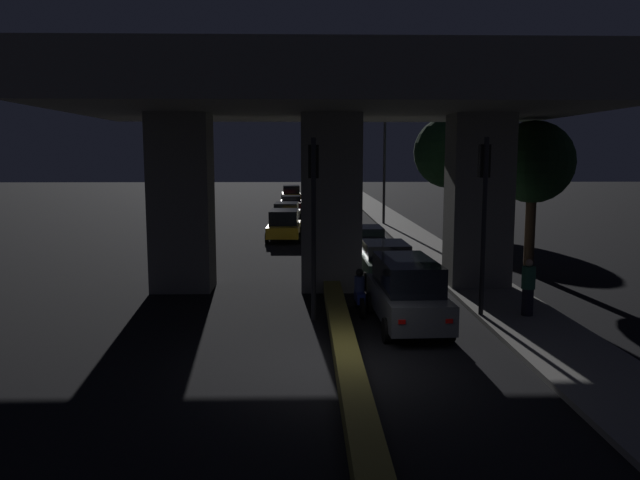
# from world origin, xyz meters

# --- Properties ---
(ground_plane) EXTENTS (200.00, 200.00, 0.00)m
(ground_plane) POSITION_xyz_m (0.00, 0.00, 0.00)
(ground_plane) COLOR black
(median_divider) EXTENTS (0.57, 126.00, 0.45)m
(median_divider) POSITION_xyz_m (0.00, 35.00, 0.22)
(median_divider) COLOR olive
(median_divider) RESTS_ON ground_plane
(sidewalk_right) EXTENTS (2.56, 126.00, 0.14)m
(sidewalk_right) POSITION_xyz_m (5.43, 28.00, 0.07)
(sidewalk_right) COLOR gray
(sidewalk_right) RESTS_ON ground_plane
(elevated_overpass) EXTENTS (18.14, 11.05, 8.81)m
(elevated_overpass) POSITION_xyz_m (0.00, 8.65, 6.44)
(elevated_overpass) COLOR slate
(elevated_overpass) RESTS_ON ground_plane
(traffic_light_left_of_median) EXTENTS (0.30, 0.49, 5.30)m
(traffic_light_left_of_median) POSITION_xyz_m (-0.69, 4.33, 3.60)
(traffic_light_left_of_median) COLOR black
(traffic_light_left_of_median) RESTS_ON ground_plane
(traffic_light_right_of_median) EXTENTS (0.30, 0.49, 5.31)m
(traffic_light_right_of_median) POSITION_xyz_m (4.25, 4.33, 3.61)
(traffic_light_right_of_median) COLOR black
(traffic_light_right_of_median) RESTS_ON ground_plane
(street_lamp) EXTENTS (2.74, 0.32, 8.29)m
(street_lamp) POSITION_xyz_m (4.16, 29.14, 4.93)
(street_lamp) COLOR #2D2D30
(street_lamp) RESTS_ON ground_plane
(car_grey_lead) EXTENTS (1.97, 4.58, 1.90)m
(car_grey_lead) POSITION_xyz_m (1.93, 3.53, 1.00)
(car_grey_lead) COLOR #515459
(car_grey_lead) RESTS_ON ground_plane
(car_dark_green_second) EXTENTS (2.06, 4.82, 1.51)m
(car_dark_green_second) POSITION_xyz_m (2.15, 10.02, 0.78)
(car_dark_green_second) COLOR black
(car_dark_green_second) RESTS_ON ground_plane
(car_silver_third) EXTENTS (1.85, 4.53, 1.47)m
(car_silver_third) POSITION_xyz_m (1.98, 15.74, 0.78)
(car_silver_third) COLOR gray
(car_silver_third) RESTS_ON ground_plane
(car_taxi_yellow_lead_oncoming) EXTENTS (2.01, 4.36, 1.73)m
(car_taxi_yellow_lead_oncoming) POSITION_xyz_m (-2.10, 21.73, 0.88)
(car_taxi_yellow_lead_oncoming) COLOR gold
(car_taxi_yellow_lead_oncoming) RESTS_ON ground_plane
(car_grey_second_oncoming) EXTENTS (2.08, 4.30, 1.51)m
(car_grey_second_oncoming) POSITION_xyz_m (-2.19, 30.20, 0.79)
(car_grey_second_oncoming) COLOR #515459
(car_grey_second_oncoming) RESTS_ON ground_plane
(car_dark_red_third_oncoming) EXTENTS (2.04, 4.56, 1.38)m
(car_dark_red_third_oncoming) POSITION_xyz_m (-2.05, 39.73, 0.71)
(car_dark_red_third_oncoming) COLOR #591414
(car_dark_red_third_oncoming) RESTS_ON ground_plane
(car_taxi_yellow_fourth_oncoming) EXTENTS (2.21, 4.82, 1.75)m
(car_taxi_yellow_fourth_oncoming) POSITION_xyz_m (-2.27, 50.77, 0.90)
(car_taxi_yellow_fourth_oncoming) COLOR gold
(car_taxi_yellow_fourth_oncoming) RESTS_ON ground_plane
(motorcycle_blue_filtering_near) EXTENTS (0.33, 1.88, 1.39)m
(motorcycle_blue_filtering_near) POSITION_xyz_m (0.72, 4.96, 0.60)
(motorcycle_blue_filtering_near) COLOR black
(motorcycle_blue_filtering_near) RESTS_ON ground_plane
(motorcycle_black_filtering_mid) EXTENTS (0.34, 1.93, 1.48)m
(motorcycle_black_filtering_mid) POSITION_xyz_m (0.82, 11.67, 0.63)
(motorcycle_black_filtering_mid) COLOR black
(motorcycle_black_filtering_mid) RESTS_ON ground_plane
(pedestrian_on_sidewalk) EXTENTS (0.39, 0.39, 1.67)m
(pedestrian_on_sidewalk) POSITION_xyz_m (5.58, 4.10, 0.96)
(pedestrian_on_sidewalk) COLOR black
(pedestrian_on_sidewalk) RESTS_ON sidewalk_right
(roadside_tree_kerbside_near) EXTENTS (3.30, 3.30, 6.19)m
(roadside_tree_kerbside_near) POSITION_xyz_m (8.23, 11.34, 4.50)
(roadside_tree_kerbside_near) COLOR #38281C
(roadside_tree_kerbside_near) RESTS_ON ground_plane
(roadside_tree_kerbside_mid) EXTENTS (4.67, 4.67, 7.34)m
(roadside_tree_kerbside_mid) POSITION_xyz_m (8.55, 27.22, 4.99)
(roadside_tree_kerbside_mid) COLOR #38281C
(roadside_tree_kerbside_mid) RESTS_ON ground_plane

